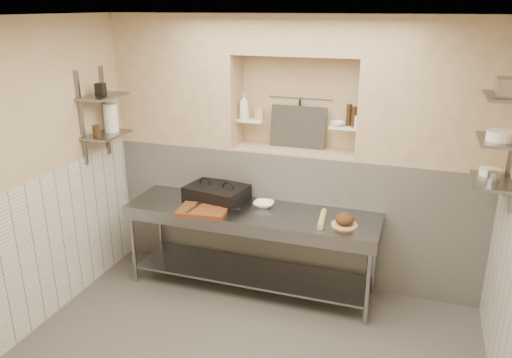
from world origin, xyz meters
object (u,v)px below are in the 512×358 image
at_px(panini_press, 217,193).
at_px(cutting_board, 203,211).
at_px(jug_left, 111,118).
at_px(rolling_pin, 322,219).
at_px(bread_loaf, 345,219).
at_px(bowl_alcove, 337,124).
at_px(bottle_soap, 244,106).
at_px(mixing_bowl, 264,204).
at_px(prep_table, 251,233).

height_order(panini_press, cutting_board, panini_press).
bearing_deg(jug_left, panini_press, 9.20).
height_order(rolling_pin, bread_loaf, bread_loaf).
height_order(rolling_pin, bowl_alcove, bowl_alcove).
relative_size(cutting_board, bowl_alcove, 3.41).
bearing_deg(bottle_soap, rolling_pin, -30.59).
relative_size(bowl_alcove, jug_left, 0.49).
bearing_deg(panini_press, jug_left, -160.38).
relative_size(mixing_bowl, bread_loaf, 1.15).
distance_m(bread_loaf, bowl_alcove, 1.00).
bearing_deg(panini_press, mixing_bowl, 10.37).
relative_size(prep_table, panini_press, 3.84).
bearing_deg(jug_left, rolling_pin, -0.25).
bearing_deg(cutting_board, prep_table, 25.23).
relative_size(panini_press, jug_left, 2.31).
height_order(prep_table, rolling_pin, rolling_pin).
relative_size(panini_press, bottle_soap, 2.44).
distance_m(bottle_soap, jug_left, 1.40).
bearing_deg(jug_left, cutting_board, -8.74).
bearing_deg(cutting_board, bowl_alcove, 32.47).
distance_m(panini_press, bowl_alcove, 1.45).
bearing_deg(prep_table, panini_press, 161.66).
height_order(cutting_board, bread_loaf, bread_loaf).
distance_m(panini_press, cutting_board, 0.35).
bearing_deg(bowl_alcove, mixing_bowl, -148.11).
relative_size(bread_loaf, bottle_soap, 0.66).
distance_m(bread_loaf, bottle_soap, 1.63).
xyz_separation_m(cutting_board, jug_left, (-1.10, 0.17, 0.84)).
distance_m(rolling_pin, jug_left, 2.42).
relative_size(cutting_board, bread_loaf, 2.67).
relative_size(rolling_pin, bread_loaf, 2.16).
relative_size(rolling_pin, bowl_alcove, 2.75).
relative_size(bread_loaf, jug_left, 0.62).
relative_size(bread_loaf, bowl_alcove, 1.27).
xyz_separation_m(prep_table, bottle_soap, (-0.26, 0.55, 1.21)).
xyz_separation_m(panini_press, bowl_alcove, (1.17, 0.40, 0.75)).
bearing_deg(bottle_soap, jug_left, -155.36).
height_order(cutting_board, bottle_soap, bottle_soap).
height_order(cutting_board, rolling_pin, rolling_pin).
bearing_deg(prep_table, bottle_soap, 115.34).
bearing_deg(jug_left, bottle_soap, 24.64).
xyz_separation_m(bottle_soap, jug_left, (-1.27, -0.58, -0.09)).
xyz_separation_m(mixing_bowl, bottle_soap, (-0.35, 0.41, 0.93)).
distance_m(mixing_bowl, bottle_soap, 1.07).
xyz_separation_m(rolling_pin, bottle_soap, (-1.00, 0.59, 0.92)).
xyz_separation_m(panini_press, rolling_pin, (1.17, -0.19, -0.05)).
bearing_deg(panini_press, cutting_board, -80.47).
distance_m(prep_table, rolling_pin, 0.80).
bearing_deg(rolling_pin, mixing_bowl, 163.86).
height_order(mixing_bowl, bottle_soap, bottle_soap).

